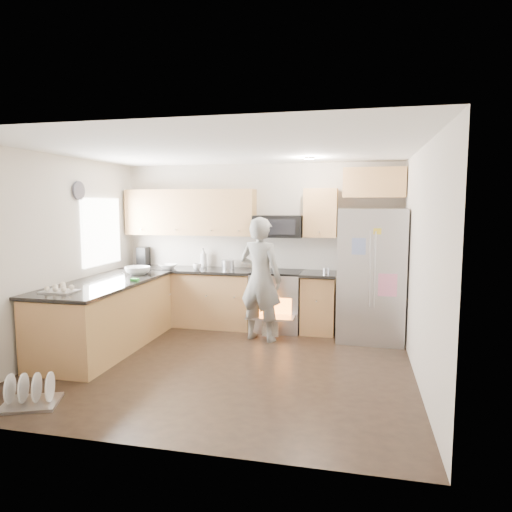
% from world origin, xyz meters
% --- Properties ---
extents(ground, '(4.50, 4.50, 0.00)m').
position_xyz_m(ground, '(0.00, 0.00, 0.00)').
color(ground, black).
rests_on(ground, ground).
extents(room_shell, '(4.54, 4.04, 2.62)m').
position_xyz_m(room_shell, '(-0.04, 0.02, 1.67)').
color(room_shell, beige).
rests_on(room_shell, ground).
extents(back_cabinet_run, '(4.45, 0.64, 2.50)m').
position_xyz_m(back_cabinet_run, '(-0.58, 1.75, 0.96)').
color(back_cabinet_run, '#A37E41').
rests_on(back_cabinet_run, ground).
extents(peninsula, '(0.96, 2.36, 1.04)m').
position_xyz_m(peninsula, '(-1.75, 0.25, 0.46)').
color(peninsula, '#A37E41').
rests_on(peninsula, ground).
extents(stove_range, '(0.76, 0.97, 1.79)m').
position_xyz_m(stove_range, '(0.35, 1.69, 0.68)').
color(stove_range, '#B7B7BC').
rests_on(stove_range, ground).
extents(refrigerator, '(0.95, 0.76, 1.90)m').
position_xyz_m(refrigerator, '(1.77, 1.45, 0.95)').
color(refrigerator, '#B7B7BC').
rests_on(refrigerator, ground).
extents(person, '(0.75, 0.60, 1.78)m').
position_xyz_m(person, '(0.22, 1.10, 0.89)').
color(person, gray).
rests_on(person, ground).
extents(dish_rack, '(0.63, 0.57, 0.32)m').
position_xyz_m(dish_rack, '(-1.53, -1.52, 0.09)').
color(dish_rack, '#B7B7BC').
rests_on(dish_rack, ground).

